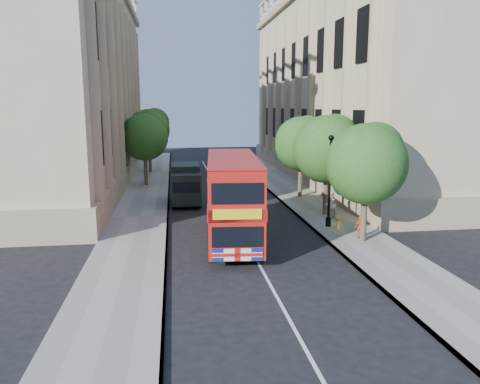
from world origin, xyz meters
name	(u,v)px	position (x,y,z in m)	size (l,w,h in m)	color
ground	(261,268)	(0.00, 0.00, 0.00)	(120.00, 120.00, 0.00)	black
pavement_right	(319,211)	(5.75, 10.00, 0.06)	(3.50, 80.00, 0.12)	gray
pavement_left	(140,217)	(-5.75, 10.00, 0.06)	(3.50, 80.00, 0.12)	gray
building_right	(360,83)	(13.80, 24.00, 9.00)	(12.00, 38.00, 18.00)	tan
building_left	(51,80)	(-13.80, 24.00, 9.00)	(12.00, 38.00, 18.00)	tan
tree_right_near	(367,159)	(5.84, 3.03, 4.25)	(4.00, 4.00, 6.08)	#473828
tree_right_mid	(328,145)	(5.84, 9.03, 4.45)	(4.20, 4.20, 6.37)	#473828
tree_right_far	(301,141)	(5.84, 15.03, 4.31)	(4.00, 4.00, 6.15)	#473828
tree_left_far	(145,135)	(-5.96, 22.03, 4.44)	(4.00, 4.00, 6.30)	#473828
tree_left_back	(149,127)	(-5.96, 30.03, 4.71)	(4.20, 4.20, 6.65)	#473828
lamp_post	(330,185)	(5.00, 6.00, 2.51)	(0.32, 0.32, 5.16)	black
double_decker_bus	(233,196)	(-0.68, 4.33, 2.35)	(3.17, 9.35, 4.24)	#AD120C
box_van	(186,185)	(-2.78, 13.95, 1.35)	(2.04, 4.85, 2.76)	black
police_constable	(250,245)	(-0.37, 0.60, 0.85)	(0.62, 0.41, 1.70)	black
woman_pedestrian	(330,205)	(5.76, 7.89, 0.96)	(0.81, 0.63, 1.67)	beige
child_a	(360,227)	(5.81, 3.45, 0.69)	(0.67, 0.28, 1.15)	orange
child_b	(338,225)	(4.85, 4.09, 0.67)	(0.72, 0.41, 1.11)	#EACA50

